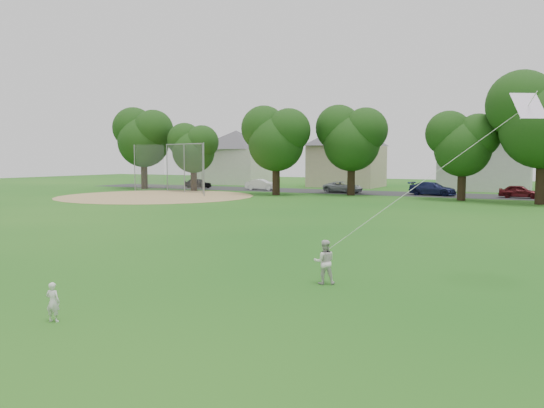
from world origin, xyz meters
The scene contains 10 objects.
ground centered at (0.00, 0.00, 0.00)m, with size 160.00×160.00×0.00m, color #124F13.
street centered at (0.00, 42.00, 0.01)m, with size 90.00×7.00×0.01m, color #2D2D30.
dirt_infield centered at (-26.00, 28.00, 0.01)m, with size 18.00×18.00×0.02m, color #9E7F51.
toddler centered at (-3.08, -2.73, 0.43)m, with size 0.32×0.21×0.87m, color silver.
older_boy centered at (0.79, 3.19, 0.62)m, with size 0.61×0.47×1.25m, color silver.
kite centered at (3.25, 4.22, 2.90)m, with size 3.03×1.54×6.66m.
baseball_backstop centered at (-27.20, 33.17, 2.48)m, with size 10.96×4.38×4.97m.
tree_row centered at (2.82, 35.64, 6.03)m, with size 80.07×8.75×10.52m.
parked_cars centered at (2.23, 41.00, 0.61)m, with size 63.07×2.33×1.27m.
house_row centered at (2.97, 52.00, 4.86)m, with size 77.15×13.91×9.91m.
Camera 1 is at (6.27, -10.41, 3.51)m, focal length 35.00 mm.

